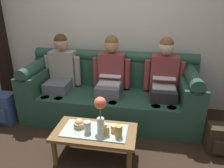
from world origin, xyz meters
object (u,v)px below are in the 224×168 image
flower_vase (100,109)px  person_left (61,72)px  cup_near_left (119,131)px  couch (111,93)px  cup_near_right (114,128)px  coffee_table (95,134)px  cup_far_left (107,131)px  snack_bowl (79,124)px  backpack_right (221,139)px  backpack_left (5,108)px  person_middle (110,75)px  person_right (164,79)px  cup_far_center (88,127)px

flower_vase → person_left: bearing=131.6°
cup_near_left → couch: bearing=104.9°
flower_vase → cup_near_right: bearing=-6.9°
coffee_table → cup_near_left: cup_near_left is taller
couch → person_left: bearing=-179.7°
flower_vase → cup_far_left: 0.24m
couch → cup_near_right: (0.21, -0.95, 0.04)m
snack_bowl → cup_near_left: bearing=-11.6°
backpack_right → backpack_left: backpack_left is taller
person_middle → flower_vase: size_ratio=3.17×
flower_vase → snack_bowl: flower_vase is taller
person_left → person_right: bearing=-0.0°
couch → cup_far_center: 1.01m
cup_near_right → coffee_table: bearing=-176.2°
backpack_right → backpack_left: 2.91m
coffee_table → cup_far_center: bearing=-144.5°
coffee_table → backpack_left: (-1.48, 0.51, -0.09)m
person_left → cup_far_left: (0.90, -1.02, -0.24)m
person_middle → cup_far_left: (0.14, -1.01, -0.24)m
person_middle → coffee_table: size_ratio=1.35×
cup_near_left → cup_far_center: 0.34m
couch → cup_near_right: size_ratio=32.07×
cup_near_right → flower_vase: bearing=173.1°
person_right → cup_far_center: bearing=-129.4°
cup_far_left → cup_near_right: bearing=46.9°
person_middle → coffee_table: (0.00, -0.96, -0.35)m
cup_far_center → cup_far_left: (0.21, -0.01, -0.01)m
snack_bowl → backpack_left: 1.40m
couch → snack_bowl: 0.95m
coffee_table → cup_near_right: bearing=3.8°
coffee_table → backpack_left: bearing=161.0°
snack_bowl → cup_near_right: 0.40m
person_left → person_middle: size_ratio=1.00×
cup_near_left → cup_far_left: (-0.13, 0.00, -0.01)m
person_left → person_right: (1.52, -0.00, -0.00)m
flower_vase → cup_near_left: (0.21, -0.09, -0.19)m
person_right → flower_vase: size_ratio=3.17×
coffee_table → snack_bowl: 0.21m
couch → person_left: size_ratio=2.05×
person_right → flower_vase: 1.16m
flower_vase → backpack_right: 1.47m
cup_near_left → backpack_right: bearing=19.8°
couch → coffee_table: couch is taller
cup_far_left → flower_vase: bearing=132.8°
person_middle → person_right: bearing=-0.0°
backpack_right → backpack_left: (-2.91, 0.16, 0.05)m
coffee_table → backpack_left: 1.57m
person_middle → cup_far_center: bearing=-93.7°
person_middle → coffee_table: 1.02m
cup_near_left → snack_bowl: bearing=168.4°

